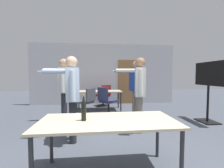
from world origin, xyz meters
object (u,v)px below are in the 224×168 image
office_chair_far_right (87,103)px  drink_cup (102,89)px  person_right_polo (63,85)px  office_chair_mid_tucked (104,96)px  person_left_plaid (71,91)px  beer_bottle (84,108)px  office_chair_side_rolled (107,102)px  person_near_casual (136,84)px  tv_screen (209,84)px  person_center_tall (139,87)px

office_chair_far_right → drink_cup: 1.07m
person_right_polo → office_chair_mid_tucked: person_right_polo is taller
person_left_plaid → beer_bottle: (0.33, -1.08, -0.13)m
person_left_plaid → drink_cup: size_ratio=15.24×
person_left_plaid → office_chair_side_rolled: bearing=-36.7°
office_chair_mid_tucked → office_chair_side_rolled: (0.01, -1.61, 0.02)m
person_near_casual → tv_screen: bearing=-124.1°
person_near_casual → person_left_plaid: person_near_casual is taller
person_right_polo → office_chair_side_rolled: 1.52m
person_right_polo → office_chair_mid_tucked: size_ratio=1.93×
person_right_polo → drink_cup: 1.99m
person_near_casual → office_chair_side_rolled: size_ratio=1.87×
office_chair_far_right → office_chair_side_rolled: (0.67, -0.16, 0.03)m
office_chair_mid_tucked → office_chair_far_right: bearing=-143.7°
person_center_tall → beer_bottle: size_ratio=5.11×
office_chair_mid_tucked → beer_bottle: size_ratio=2.71×
drink_cup → person_center_tall: bearing=-72.3°
person_left_plaid → beer_bottle: bearing=-174.8°
person_left_plaid → office_chair_side_rolled: person_left_plaid is taller
office_chair_far_right → beer_bottle: (0.16, -3.04, 0.47)m
person_center_tall → office_chair_side_rolled: bearing=35.4°
person_near_casual → person_right_polo: (-2.08, -0.19, 0.01)m
office_chair_side_rolled → person_left_plaid: bearing=-64.8°
office_chair_mid_tucked → drink_cup: bearing=-130.7°
person_right_polo → drink_cup: (1.10, 1.64, -0.28)m
office_chair_far_right → drink_cup: bearing=4.1°
person_right_polo → person_near_casual: bearing=-88.0°
person_near_casual → drink_cup: bearing=14.4°
tv_screen → drink_cup: bearing=-123.7°
drink_cup → person_right_polo: bearing=-124.0°
tv_screen → office_chair_far_right: (-3.46, 1.09, -0.65)m
person_near_casual → person_right_polo: bearing=75.8°
person_near_casual → person_center_tall: (-0.19, -1.01, -0.00)m
tv_screen → person_near_casual: size_ratio=0.97×
person_center_tall → beer_bottle: (-1.15, -1.44, -0.17)m
person_right_polo → office_chair_mid_tucked: (1.22, 2.23, -0.64)m
person_left_plaid → person_near_casual: bearing=-62.6°
tv_screen → drink_cup: size_ratio=15.30×
person_near_casual → person_left_plaid: size_ratio=1.04×
office_chair_mid_tucked → office_chair_far_right: (-0.65, -1.45, -0.01)m
office_chair_side_rolled → beer_bottle: 2.95m
office_chair_far_right → office_chair_side_rolled: bearing=-67.4°
beer_bottle → drink_cup: (0.37, 3.89, -0.10)m
person_near_casual → office_chair_side_rolled: person_near_casual is taller
person_center_tall → drink_cup: bearing=28.7°
office_chair_far_right → office_chair_side_rolled: 0.68m
drink_cup → tv_screen: bearing=-33.7°
person_near_casual → person_center_tall: 1.03m
tv_screen → beer_bottle: 3.83m
tv_screen → person_near_casual: bearing=-104.5°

